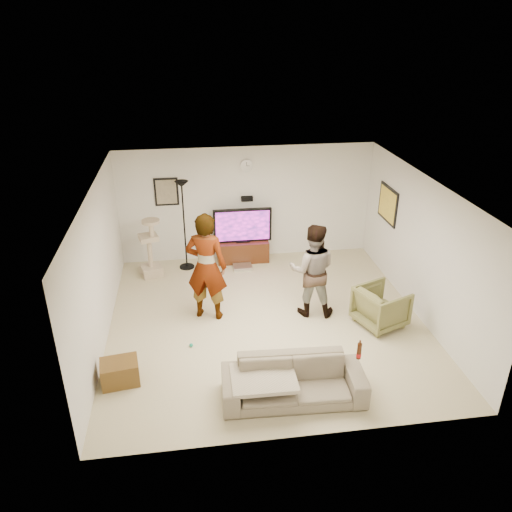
{
  "coord_description": "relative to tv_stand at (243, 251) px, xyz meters",
  "views": [
    {
      "loc": [
        -1.24,
        -7.37,
        4.86
      ],
      "look_at": [
        -0.16,
        0.2,
        1.2
      ],
      "focal_mm": 34.71,
      "sensor_mm": 36.0,
      "label": 1
    }
  ],
  "objects": [
    {
      "name": "throw_blanket",
      "position": [
        -0.24,
        -4.52,
        0.16
      ],
      "size": [
        0.91,
        0.72,
        0.06
      ],
      "primitive_type": "cube",
      "rotation": [
        0.0,
        0.0,
        -0.02
      ],
      "color": "#BBAE93",
      "rests_on": "sofa"
    },
    {
      "name": "tv",
      "position": [
        0.0,
        0.0,
        0.61
      ],
      "size": [
        1.26,
        0.08,
        0.75
      ],
      "primitive_type": "cube",
      "color": "black",
      "rests_on": "tv_stand"
    },
    {
      "name": "picture_right",
      "position": [
        2.86,
        -0.9,
        1.27
      ],
      "size": [
        0.03,
        0.78,
        0.62
      ],
      "primitive_type": "cube",
      "color": "gold",
      "rests_on": "wall_right"
    },
    {
      "name": "person_left",
      "position": [
        -0.88,
        -2.19,
        0.76
      ],
      "size": [
        0.84,
        0.68,
        1.98
      ],
      "primitive_type": "imported",
      "rotation": [
        0.0,
        0.0,
        2.82
      ],
      "color": "#999999",
      "rests_on": "floor"
    },
    {
      "name": "wall_left",
      "position": [
        -2.62,
        -2.5,
        1.02
      ],
      "size": [
        0.04,
        5.5,
        2.5
      ],
      "primitive_type": "cube",
      "color": "silver",
      "rests_on": "floor"
    },
    {
      "name": "console_box",
      "position": [
        -0.05,
        -0.4,
        -0.2
      ],
      "size": [
        0.4,
        0.3,
        0.07
      ],
      "primitive_type": "cube",
      "color": "silver",
      "rests_on": "floor"
    },
    {
      "name": "armchair",
      "position": [
        2.08,
        -2.88,
        0.12
      ],
      "size": [
        1.0,
        0.99,
        0.71
      ],
      "primitive_type": "imported",
      "rotation": [
        0.0,
        0.0,
        1.95
      ],
      "color": "brown",
      "rests_on": "floor"
    },
    {
      "name": "person_right",
      "position": [
        0.97,
        -2.33,
        0.63
      ],
      "size": [
        0.97,
        0.83,
        1.73
      ],
      "primitive_type": "imported",
      "rotation": [
        0.0,
        0.0,
        2.92
      ],
      "color": "#385694",
      "rests_on": "floor"
    },
    {
      "name": "floor_lamp",
      "position": [
        -1.24,
        -0.16,
        0.73
      ],
      "size": [
        0.32,
        0.32,
        1.93
      ],
      "primitive_type": "cylinder",
      "color": "black",
      "rests_on": "floor"
    },
    {
      "name": "sofa",
      "position": [
        0.18,
        -4.52,
        0.06
      ],
      "size": [
        2.03,
        0.88,
        0.58
      ],
      "primitive_type": "imported",
      "rotation": [
        0.0,
        0.0,
        -0.05
      ],
      "color": "#726855",
      "rests_on": "floor"
    },
    {
      "name": "wall_right",
      "position": [
        2.88,
        -2.5,
        1.02
      ],
      "size": [
        0.04,
        5.5,
        2.5
      ],
      "primitive_type": "cube",
      "color": "silver",
      "rests_on": "floor"
    },
    {
      "name": "side_table",
      "position": [
        -2.27,
        -3.84,
        -0.05
      ],
      "size": [
        0.59,
        0.48,
        0.36
      ],
      "primitive_type": "cube",
      "rotation": [
        0.0,
        0.0,
        0.14
      ],
      "color": "#533816",
      "rests_on": "floor"
    },
    {
      "name": "cat_tree",
      "position": [
        -1.98,
        -0.42,
        0.4
      ],
      "size": [
        0.5,
        0.5,
        1.26
      ],
      "primitive_type": "cube",
      "rotation": [
        0.0,
        0.0,
        0.28
      ],
      "color": "tan",
      "rests_on": "floor"
    },
    {
      "name": "wall_front",
      "position": [
        0.13,
        -5.25,
        1.02
      ],
      "size": [
        5.5,
        0.04,
        2.5
      ],
      "primitive_type": "cube",
      "color": "silver",
      "rests_on": "floor"
    },
    {
      "name": "beer_bottle",
      "position": [
        1.1,
        -4.52,
        0.47
      ],
      "size": [
        0.06,
        0.06,
        0.25
      ],
      "primitive_type": "cylinder",
      "color": "#391B0A",
      "rests_on": "sofa"
    },
    {
      "name": "ceiling",
      "position": [
        0.13,
        -2.5,
        2.28
      ],
      "size": [
        5.5,
        5.5,
        0.02
      ],
      "primitive_type": "cube",
      "color": "silver",
      "rests_on": "wall_back"
    },
    {
      "name": "picture_back",
      "position": [
        -1.57,
        0.23,
        1.37
      ],
      "size": [
        0.42,
        0.03,
        0.52
      ],
      "primitive_type": "cube",
      "color": "gray",
      "rests_on": "wall_back"
    },
    {
      "name": "floor",
      "position": [
        0.13,
        -2.5,
        -0.24
      ],
      "size": [
        5.5,
        5.5,
        0.02
      ],
      "primitive_type": "cube",
      "color": "tan",
      "rests_on": "ground"
    },
    {
      "name": "wall_speaker",
      "position": [
        0.13,
        0.19,
        1.15
      ],
      "size": [
        0.25,
        0.1,
        0.1
      ],
      "primitive_type": "cube",
      "color": "black",
      "rests_on": "wall_back"
    },
    {
      "name": "wall_clock",
      "position": [
        0.13,
        0.22,
        1.87
      ],
      "size": [
        0.26,
        0.04,
        0.26
      ],
      "primitive_type": "cylinder",
      "rotation": [
        1.57,
        0.0,
        0.0
      ],
      "color": "silver",
      "rests_on": "wall_back"
    },
    {
      "name": "tv_screen",
      "position": [
        0.0,
        -0.04,
        0.61
      ],
      "size": [
        1.16,
        0.01,
        0.66
      ],
      "primitive_type": "cube",
      "color": "#CD21B1",
      "rests_on": "tv"
    },
    {
      "name": "toy_ball",
      "position": [
        -1.22,
        -3.1,
        -0.2
      ],
      "size": [
        0.06,
        0.06,
        0.06
      ],
      "primitive_type": "sphere",
      "color": "#138D6F",
      "rests_on": "floor"
    },
    {
      "name": "wall_back",
      "position": [
        0.13,
        0.25,
        1.02
      ],
      "size": [
        5.5,
        0.04,
        2.5
      ],
      "primitive_type": "cube",
      "color": "silver",
      "rests_on": "floor"
    },
    {
      "name": "tv_stand",
      "position": [
        0.0,
        0.0,
        0.0
      ],
      "size": [
        1.12,
        0.45,
        0.47
      ],
      "primitive_type": "cube",
      "color": "#3C1C0C",
      "rests_on": "floor"
    }
  ]
}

